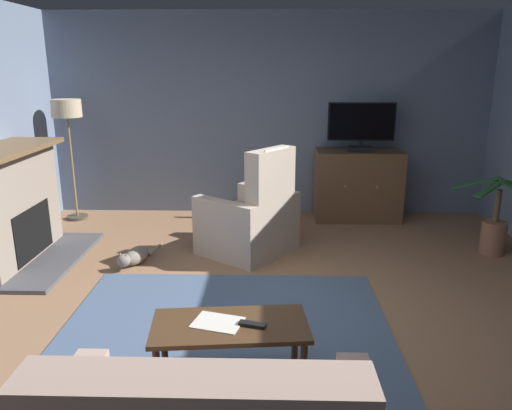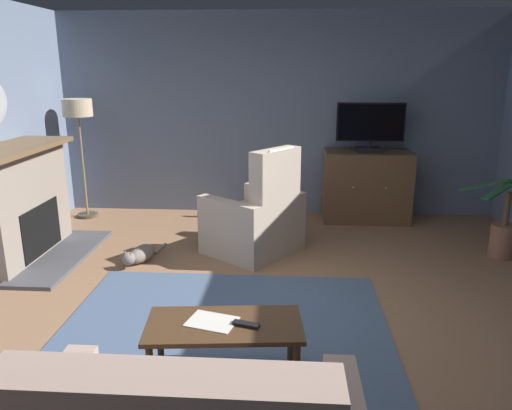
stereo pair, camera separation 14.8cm
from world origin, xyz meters
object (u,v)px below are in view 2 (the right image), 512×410
television (370,126)px  potted_plant_tall_palm_by_window (503,233)px  tv_cabinet (366,188)px  folded_newspaper (212,322)px  floor_lamp (78,119)px  fireplace (18,206)px  armchair_facing_sofa (257,220)px  coffee_table (224,331)px  tv_remote (246,324)px  cat (140,254)px

television → potted_plant_tall_palm_by_window: television is taller
tv_cabinet → folded_newspaper: 3.90m
folded_newspaper → floor_lamp: floor_lamp is taller
fireplace → television: size_ratio=1.88×
fireplace → tv_cabinet: 4.15m
television → armchair_facing_sofa: bearing=-137.5°
fireplace → television: 4.19m
armchair_facing_sofa → coffee_table: bearing=-91.3°
coffee_table → folded_newspaper: (-0.08, 0.01, 0.06)m
fireplace → coffee_table: size_ratio=1.56×
tv_remote → cat: bearing=-41.1°
fireplace → folded_newspaper: bearing=-40.5°
fireplace → tv_cabinet: (3.83, 1.61, -0.14)m
folded_newspaper → tv_cabinet: bearing=83.2°
coffee_table → armchair_facing_sofa: bearing=88.7°
tv_cabinet → armchair_facing_sofa: 1.87m
coffee_table → potted_plant_tall_palm_by_window: potted_plant_tall_palm_by_window is taller
cat → folded_newspaper: bearing=-61.3°
folded_newspaper → coffee_table: bearing=8.1°
fireplace → armchair_facing_sofa: 2.50m
armchair_facing_sofa → potted_plant_tall_palm_by_window: (2.63, 0.04, -0.10)m
tv_cabinet → television: bearing=-90.0°
folded_newspaper → cat: 2.23m
fireplace → potted_plant_tall_palm_by_window: (5.10, 0.36, -0.30)m
folded_newspaper → potted_plant_tall_palm_by_window: (2.76, 2.36, -0.16)m
television → tv_remote: 3.89m
tv_remote → potted_plant_tall_palm_by_window: bearing=-120.7°
coffee_table → floor_lamp: floor_lamp is taller
armchair_facing_sofa → cat: bearing=-161.9°
potted_plant_tall_palm_by_window → floor_lamp: (-5.01, 1.14, 1.04)m
armchair_facing_sofa → floor_lamp: size_ratio=0.76×
folded_newspaper → armchair_facing_sofa: bearing=102.3°
tv_cabinet → cat: bearing=-146.5°
television → armchair_facing_sofa: 2.04m
television → potted_plant_tall_palm_by_window: size_ratio=0.93×
coffee_table → tv_remote: tv_remote is taller
armchair_facing_sofa → tv_cabinet: bearing=43.7°
tv_remote → floor_lamp: 4.40m
potted_plant_tall_palm_by_window → floor_lamp: floor_lamp is taller
tv_cabinet → potted_plant_tall_palm_by_window: bearing=-44.5°
tv_remote → armchair_facing_sofa: 2.36m
folded_newspaper → floor_lamp: 4.26m
armchair_facing_sofa → television: bearing=42.5°
tv_remote → folded_newspaper: bearing=6.8°
television → cat: bearing=-147.4°
potted_plant_tall_palm_by_window → floor_lamp: bearing=167.2°
fireplace → floor_lamp: bearing=86.7°
potted_plant_tall_palm_by_window → cat: (-3.81, -0.43, -0.18)m
coffee_table → tv_remote: bearing=-10.1°
potted_plant_tall_palm_by_window → folded_newspaper: bearing=-139.4°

